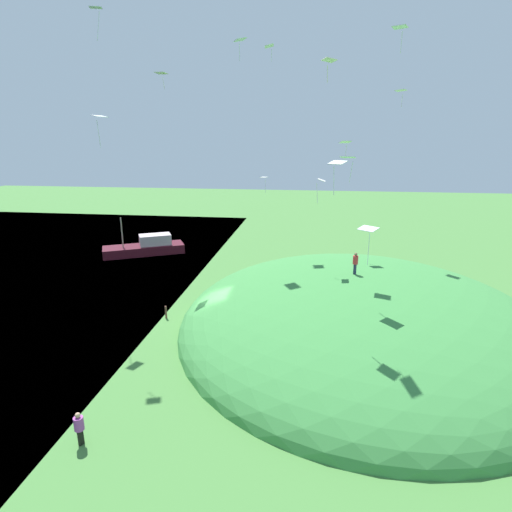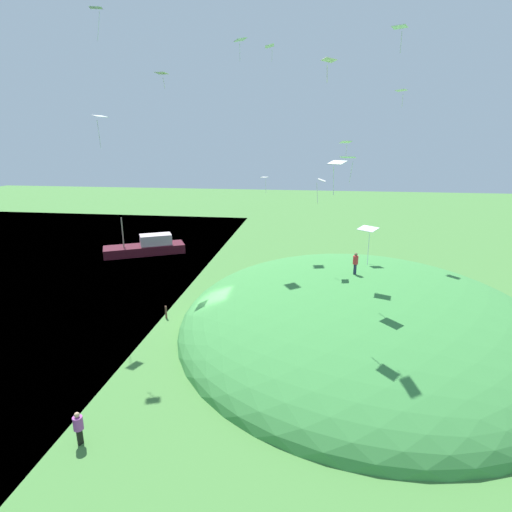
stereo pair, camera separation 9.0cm
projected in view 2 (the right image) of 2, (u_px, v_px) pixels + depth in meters
ground_plane at (212, 322)px, 29.06m from camera, size 160.00×160.00×0.00m
grass_hill at (360, 324)px, 28.75m from camera, size 25.28×27.80×6.84m
boat_on_lake at (147, 247)px, 46.26m from camera, size 9.14×6.54×4.35m
person_with_child at (356, 261)px, 28.39m from camera, size 0.44×0.44×1.57m
person_walking_path at (78, 425)px, 17.11m from camera, size 0.54×0.54×1.58m
kite_0 at (321, 182)px, 28.52m from camera, size 0.64×0.81×1.73m
kite_1 at (346, 143)px, 32.32m from camera, size 1.08×0.94×1.79m
kite_2 at (100, 118)px, 26.06m from camera, size 0.90×1.06×2.06m
kite_3 at (337, 165)px, 20.25m from camera, size 1.02×0.97×1.73m
kite_4 at (162, 74)px, 30.86m from camera, size 0.83×1.16×1.14m
kite_5 at (240, 40)px, 30.22m from camera, size 1.22×1.38×1.62m
kite_6 at (96, 11)px, 24.04m from camera, size 0.85×0.71×1.86m
kite_7 at (270, 46)px, 34.05m from camera, size 0.84×1.15×1.33m
kite_8 at (400, 29)px, 18.46m from camera, size 0.79×0.71×1.12m
kite_9 at (264, 178)px, 40.11m from camera, size 0.84×0.98×1.53m
kite_10 at (329, 61)px, 20.47m from camera, size 0.84×1.00×1.10m
kite_11 at (402, 91)px, 32.76m from camera, size 1.20×1.36×1.36m
kite_12 at (348, 158)px, 26.30m from camera, size 1.12×0.93×1.70m
kite_13 at (368, 231)px, 22.75m from camera, size 1.24×1.20×2.24m
mooring_post at (166, 312)px, 29.52m from camera, size 0.14×0.14×0.95m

